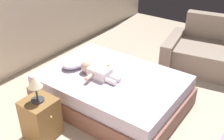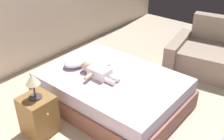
% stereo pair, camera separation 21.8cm
% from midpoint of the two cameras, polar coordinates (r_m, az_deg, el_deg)
% --- Properties ---
extents(ground_plane, '(8.00, 8.00, 0.00)m').
position_cam_midpoint_polar(ground_plane, '(3.67, 14.03, -13.44)').
color(ground_plane, '#B1A28D').
extents(bed, '(1.46, 2.05, 0.47)m').
position_cam_midpoint_polar(bed, '(3.98, 1.57, -4.29)').
color(bed, brown).
rests_on(bed, ground_plane).
extents(pillow, '(0.48, 0.31, 0.13)m').
position_cam_midpoint_polar(pillow, '(4.14, -5.84, 1.93)').
color(pillow, silver).
rests_on(pillow, bed).
extents(baby, '(0.51, 0.64, 0.18)m').
position_cam_midpoint_polar(baby, '(3.84, -1.73, -0.12)').
color(baby, white).
rests_on(baby, bed).
extents(toothbrush, '(0.06, 0.15, 0.02)m').
position_cam_midpoint_polar(toothbrush, '(4.05, -0.12, 0.56)').
color(toothbrush, '#2980E8').
rests_on(toothbrush, bed).
extents(nightstand, '(0.38, 0.41, 0.54)m').
position_cam_midpoint_polar(nightstand, '(3.56, -13.58, -9.29)').
color(nightstand, brown).
rests_on(nightstand, ground_plane).
extents(lamp, '(0.18, 0.18, 0.33)m').
position_cam_midpoint_polar(lamp, '(3.27, -14.62, -2.40)').
color(lamp, '#333338').
rests_on(lamp, nightstand).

